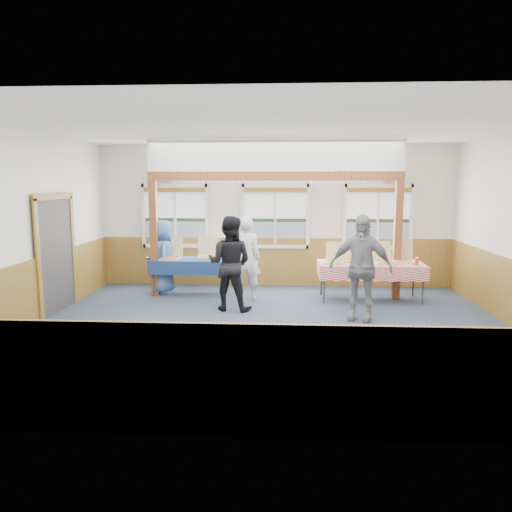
# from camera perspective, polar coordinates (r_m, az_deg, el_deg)

# --- Properties ---
(floor) EXTENTS (8.00, 8.00, 0.00)m
(floor) POSITION_cam_1_polar(r_m,az_deg,el_deg) (8.22, 1.68, -8.33)
(floor) COLOR #2A3445
(floor) RESTS_ON ground
(ceiling) EXTENTS (8.00, 8.00, 0.00)m
(ceiling) POSITION_cam_1_polar(r_m,az_deg,el_deg) (7.91, 1.79, 14.44)
(ceiling) COLOR white
(ceiling) RESTS_ON wall_back
(wall_back) EXTENTS (8.00, 0.00, 8.00)m
(wall_back) POSITION_cam_1_polar(r_m,az_deg,el_deg) (11.40, 2.23, 4.58)
(wall_back) COLOR silver
(wall_back) RESTS_ON floor
(wall_front) EXTENTS (8.00, 0.00, 8.00)m
(wall_front) POSITION_cam_1_polar(r_m,az_deg,el_deg) (4.44, 0.47, -1.63)
(wall_front) COLOR silver
(wall_front) RESTS_ON floor
(wall_left) EXTENTS (0.00, 8.00, 8.00)m
(wall_left) POSITION_cam_1_polar(r_m,az_deg,el_deg) (8.96, -24.80, 2.72)
(wall_left) COLOR silver
(wall_left) RESTS_ON floor
(wainscot_back) EXTENTS (7.98, 0.05, 1.10)m
(wainscot_back) POSITION_cam_1_polar(r_m,az_deg,el_deg) (11.49, 2.19, -0.66)
(wainscot_back) COLOR brown
(wainscot_back) RESTS_ON floor
(wainscot_front) EXTENTS (7.98, 0.05, 1.10)m
(wainscot_front) POSITION_cam_1_polar(r_m,az_deg,el_deg) (4.77, 0.46, -14.10)
(wainscot_front) COLOR brown
(wainscot_front) RESTS_ON floor
(wainscot_left) EXTENTS (0.05, 6.98, 1.10)m
(wainscot_left) POSITION_cam_1_polar(r_m,az_deg,el_deg) (9.10, -24.25, -3.86)
(wainscot_left) COLOR brown
(wainscot_left) RESTS_ON floor
(cased_opening) EXTENTS (0.06, 1.30, 2.10)m
(cased_opening) POSITION_cam_1_polar(r_m,az_deg,el_deg) (9.80, -21.94, 0.09)
(cased_opening) COLOR #313131
(cased_opening) RESTS_ON wall_left
(window_left) EXTENTS (1.56, 0.10, 1.46)m
(window_left) POSITION_cam_1_polar(r_m,az_deg,el_deg) (11.62, -9.23, 4.94)
(window_left) COLOR white
(window_left) RESTS_ON wall_back
(window_mid) EXTENTS (1.56, 0.10, 1.46)m
(window_mid) POSITION_cam_1_polar(r_m,az_deg,el_deg) (11.35, 2.22, 4.96)
(window_mid) COLOR white
(window_mid) RESTS_ON wall_back
(window_right) EXTENTS (1.56, 0.10, 1.46)m
(window_right) POSITION_cam_1_polar(r_m,az_deg,el_deg) (11.54, 13.76, 4.78)
(window_right) COLOR white
(window_right) RESTS_ON wall_back
(post_left) EXTENTS (0.15, 0.15, 2.40)m
(post_left) POSITION_cam_1_polar(r_m,az_deg,el_deg) (10.59, -11.57, 1.94)
(post_left) COLOR #582513
(post_left) RESTS_ON floor
(post_right) EXTENTS (0.15, 0.15, 2.40)m
(post_right) POSITION_cam_1_polar(r_m,az_deg,el_deg) (10.49, 15.88, 1.72)
(post_right) COLOR #582513
(post_right) RESTS_ON floor
(cross_beam) EXTENTS (5.15, 0.18, 0.18)m
(cross_beam) POSITION_cam_1_polar(r_m,az_deg,el_deg) (10.17, 2.12, 9.12)
(cross_beam) COLOR #582513
(cross_beam) RESTS_ON post_left
(table_left) EXTENTS (1.80, 1.38, 0.76)m
(table_left) POSITION_cam_1_polar(r_m,az_deg,el_deg) (10.67, -7.45, -0.66)
(table_left) COLOR #313131
(table_left) RESTS_ON floor
(table_right) EXTENTS (2.22, 1.29, 0.76)m
(table_right) POSITION_cam_1_polar(r_m,az_deg,el_deg) (10.32, 12.97, -1.05)
(table_right) COLOR #313131
(table_right) RESTS_ON floor
(pizza_box_a) EXTENTS (0.44, 0.51, 0.43)m
(pizza_box_a) POSITION_cam_1_polar(r_m,az_deg,el_deg) (10.63, -9.67, -0.04)
(pizza_box_a) COLOR #C8B585
(pizza_box_a) RESTS_ON table_left
(pizza_box_b) EXTENTS (0.49, 0.57, 0.47)m
(pizza_box_b) POSITION_cam_1_polar(r_m,az_deg,el_deg) (10.75, -5.50, 0.16)
(pizza_box_b) COLOR #C8B585
(pizza_box_b) RESTS_ON table_left
(pizza_box_c) EXTENTS (0.46, 0.52, 0.41)m
(pizza_box_c) POSITION_cam_1_polar(r_m,az_deg,el_deg) (10.10, 8.94, -0.47)
(pizza_box_c) COLOR #C8B585
(pizza_box_c) RESTS_ON table_right
(pizza_box_d) EXTENTS (0.40, 0.48, 0.41)m
(pizza_box_d) POSITION_cam_1_polar(r_m,az_deg,el_deg) (10.43, 10.91, -0.24)
(pizza_box_d) COLOR #C8B585
(pizza_box_d) RESTS_ON table_right
(pizza_box_e) EXTENTS (0.42, 0.50, 0.42)m
(pizza_box_e) POSITION_cam_1_polar(r_m,az_deg,el_deg) (10.27, 14.42, -0.49)
(pizza_box_e) COLOR #C8B585
(pizza_box_e) RESTS_ON table_right
(pizza_box_f) EXTENTS (0.50, 0.57, 0.44)m
(pizza_box_f) POSITION_cam_1_polar(r_m,az_deg,el_deg) (10.57, 16.39, -0.31)
(pizza_box_f) COLOR #C8B585
(pizza_box_f) RESTS_ON table_right
(veggie_tray) EXTENTS (0.41, 0.41, 0.09)m
(veggie_tray) POSITION_cam_1_polar(r_m,az_deg,el_deg) (10.82, -11.37, -0.12)
(veggie_tray) COLOR black
(veggie_tray) RESTS_ON table_left
(drink_glass) EXTENTS (0.07, 0.07, 0.15)m
(drink_glass) POSITION_cam_1_polar(r_m,az_deg,el_deg) (10.24, 17.92, -0.61)
(drink_glass) COLOR #9C4C1A
(drink_glass) RESTS_ON table_right
(woman_white) EXTENTS (0.66, 0.47, 1.70)m
(woman_white) POSITION_cam_1_polar(r_m,az_deg,el_deg) (10.04, -1.23, -0.26)
(woman_white) COLOR silver
(woman_white) RESTS_ON floor
(woman_black) EXTENTS (0.97, 0.83, 1.76)m
(woman_black) POSITION_cam_1_polar(r_m,az_deg,el_deg) (9.26, -3.02, -0.83)
(woman_black) COLOR black
(woman_black) RESTS_ON floor
(man_blue) EXTENTS (0.72, 0.89, 1.58)m
(man_blue) POSITION_cam_1_polar(r_m,az_deg,el_deg) (10.81, -10.65, -0.11)
(man_blue) COLOR #3E669C
(man_blue) RESTS_ON floor
(person_grey) EXTENTS (1.16, 0.76, 1.84)m
(person_grey) POSITION_cam_1_polar(r_m,az_deg,el_deg) (8.75, 11.84, -1.30)
(person_grey) COLOR gray
(person_grey) RESTS_ON floor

